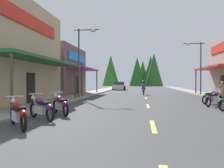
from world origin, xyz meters
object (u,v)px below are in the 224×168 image
Objects in this scene: streetlamp_left at (83,53)px; motorcycle_parked_left_1 at (42,107)px; motorcycle_parked_right_5 at (214,98)px; motorcycle_parked_left_2 at (60,104)px; parked_car_curbside at (119,86)px; streetlamp_right at (197,60)px; motorcycle_parked_right_6 at (212,97)px; motorcycle_parked_left_0 at (18,113)px; rider_cruising_lead at (143,89)px; pedestrian_waiting at (222,89)px.

motorcycle_parked_left_1 is at bearing -84.40° from streetlamp_left.
motorcycle_parked_left_2 is at bearing 164.19° from motorcycle_parked_right_5.
parked_car_curbside is at bearing 60.69° from motorcycle_parked_right_5.
motorcycle_parked_right_6 is (-1.10, -9.41, -3.25)m from streetlamp_right.
motorcycle_parked_right_6 is 1.00× the size of motorcycle_parked_left_0.
parked_car_curbside is (0.18, 34.17, 0.20)m from motorcycle_parked_left_0.
motorcycle_parked_left_0 is 3.21m from motorcycle_parked_left_2.
rider_cruising_lead is (-5.66, 0.93, -3.08)m from streetlamp_right.
streetlamp_right is 3.37× the size of motorcycle_parked_left_1.
motorcycle_parked_left_0 is at bearing -61.08° from pedestrian_waiting.
motorcycle_parked_left_0 is (-8.81, -9.75, 0.00)m from motorcycle_parked_right_6.
rider_cruising_lead is at bearing -52.18° from motorcycle_parked_left_0.
streetlamp_left reaches higher than pedestrian_waiting.
motorcycle_parked_right_5 is (-1.40, -11.02, -3.25)m from streetlamp_right.
motorcycle_parked_right_5 is at bearing -27.71° from streetlamp_left.
streetlamp_left is at bearing 175.71° from parked_car_curbside.
rider_cruising_lead is at bearing -164.75° from parked_car_curbside.
streetlamp_right is 1.30× the size of parked_car_curbside.
streetlamp_right is at bearing -78.25° from motorcycle_parked_left_1.
motorcycle_parked_left_0 is 1.10× the size of pedestrian_waiting.
streetlamp_left reaches higher than motorcycle_parked_left_2.
streetlamp_left is 11.97m from motorcycle_parked_left_1.
motorcycle_parked_right_6 is at bearing -96.63° from streetlamp_right.
motorcycle_parked_left_2 is (-8.47, -6.56, 0.00)m from motorcycle_parked_right_6.
streetlamp_left is at bearing 105.23° from motorcycle_parked_right_5.
motorcycle_parked_right_6 is 11.85m from motorcycle_parked_left_1.
parked_car_curbside is at bearing -36.65° from motorcycle_parked_left_2.
motorcycle_parked_left_1 is 0.95× the size of motorcycle_parked_left_2.
motorcycle_parked_left_2 is at bearing -120.91° from streetlamp_right.
streetlamp_right is 3.31× the size of motorcycle_parked_right_6.
motorcycle_parked_right_6 is (9.88, -3.43, -3.51)m from streetlamp_left.
streetlamp_left is 11.03m from motorcycle_parked_right_6.
rider_cruising_lead is at bearing -49.95° from motorcycle_parked_left_2.
pedestrian_waiting is at bearing -91.71° from motorcycle_parked_left_1.
motorcycle_parked_right_6 is 25.89m from parked_car_curbside.
pedestrian_waiting is (0.58, -6.19, -2.85)m from streetlamp_right.
rider_cruising_lead reaches higher than motorcycle_parked_right_6.
pedestrian_waiting is at bearing 20.62° from motorcycle_parked_right_5.
motorcycle_parked_left_0 is 1.79m from motorcycle_parked_left_1.
motorcycle_parked_left_0 is at bearing -85.36° from streetlamp_left.
motorcycle_parked_right_6 is at bearing -156.42° from rider_cruising_lead.
rider_cruising_lead is at bearing 62.57° from motorcycle_parked_right_5.
motorcycle_parked_right_6 is at bearing -82.34° from motorcycle_parked_left_0.
parked_car_curbside reaches higher than motorcycle_parked_left_2.
rider_cruising_lead is 1.39× the size of pedestrian_waiting.
motorcycle_parked_left_0 is 34.17m from parked_car_curbside.
motorcycle_parked_left_0 is at bearing 178.82° from parked_car_curbside.
motorcycle_parked_left_1 is 0.78× the size of rider_cruising_lead.
motorcycle_parked_left_2 is at bearing 177.84° from motorcycle_parked_right_6.
motorcycle_parked_right_5 is at bearing -44.43° from pedestrian_waiting.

